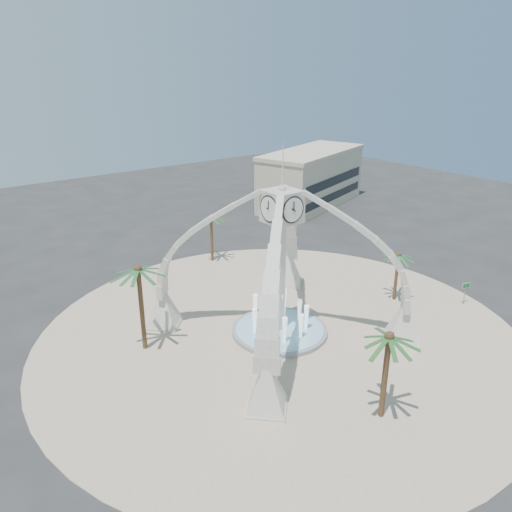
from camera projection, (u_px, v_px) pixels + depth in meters
ground at (280, 333)px, 42.00m from camera, size 140.00×140.00×0.00m
plaza at (280, 333)px, 41.99m from camera, size 40.00×40.00×0.06m
clock_tower at (281, 262)px, 39.63m from camera, size 17.94×17.94×16.30m
fountain at (280, 330)px, 41.89m from camera, size 8.00×8.00×3.62m
building_ne at (311, 178)px, 78.13m from camera, size 21.87×14.17×8.60m
palm_east at (399, 255)px, 46.25m from camera, size 4.13×4.13×5.22m
palm_west at (138, 270)px, 37.27m from camera, size 3.97×3.97×7.63m
palm_north at (211, 218)px, 55.35m from camera, size 3.79×3.79×5.87m
palm_south at (389, 338)px, 30.05m from camera, size 4.73×4.73×6.64m
street_sign at (466, 288)px, 46.31m from camera, size 0.83×0.27×2.33m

